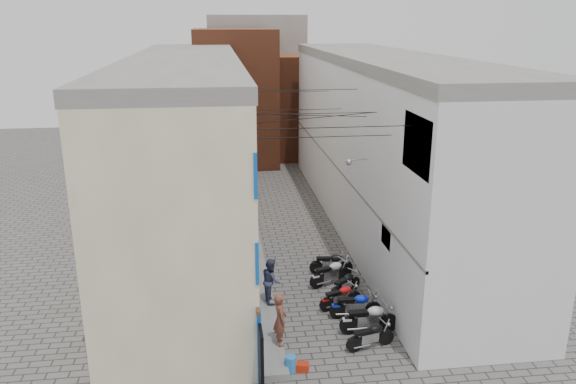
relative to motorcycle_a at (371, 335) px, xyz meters
name	(u,v)px	position (x,y,z in m)	size (l,w,h in m)	color
ground	(341,377)	(-1.33, -1.46, -0.51)	(90.00, 90.00, 0.00)	#5C5957
plinth	(249,229)	(-3.38, 11.54, -0.39)	(0.90, 26.00, 0.25)	slate
building_left	(188,149)	(-6.31, 11.49, 3.98)	(5.10, 27.00, 9.00)	beige
building_right	(383,143)	(3.67, 11.54, 3.99)	(5.94, 26.00, 9.00)	white
building_far_brick_left	(236,98)	(-3.33, 26.54, 4.49)	(6.00, 6.00, 10.00)	brown
building_far_brick_right	(298,106)	(1.67, 28.54, 3.49)	(5.00, 6.00, 8.00)	brown
building_far_concrete	(256,82)	(-1.33, 32.54, 4.99)	(8.00, 5.00, 11.00)	slate
far_shopfront	(266,154)	(-1.33, 23.74, 0.69)	(2.00, 0.30, 2.40)	black
overhead_wires	(304,111)	(-1.33, 6.18, 6.61)	(5.80, 13.02, 1.32)	black
motorcycle_a	(371,335)	(0.00, 0.00, 0.00)	(0.56, 1.78, 1.03)	black
motorcycle_b	(369,317)	(0.22, 0.98, 0.10)	(0.67, 2.13, 1.23)	silver
motorcycle_c	(356,304)	(0.00, 2.03, 0.06)	(0.62, 1.97, 1.14)	#0C22BA
motorcycle_d	(341,296)	(-0.39, 2.85, 0.01)	(0.57, 1.80, 1.04)	#AB0C0C
motorcycle_e	(346,283)	(0.04, 3.91, 0.00)	(0.56, 1.76, 1.02)	black
motorcycle_f	(331,272)	(-0.36, 4.86, 0.07)	(0.64, 2.02, 1.17)	silver
motorcycle_g	(331,262)	(-0.14, 5.89, 0.03)	(0.60, 1.89, 1.09)	black
person_a	(280,319)	(-3.03, 0.28, 0.66)	(0.67, 0.44, 1.84)	brown
person_b	(271,280)	(-3.03, 3.27, 0.62)	(0.86, 0.67, 1.76)	#3A3C57
water_jug_near	(289,365)	(-2.88, -0.96, -0.27)	(0.31, 0.31, 0.49)	blue
water_jug_far	(291,364)	(-2.83, -0.96, -0.25)	(0.34, 0.34, 0.53)	#2779C3
red_crate	(302,367)	(-2.47, -0.96, -0.39)	(0.41, 0.31, 0.26)	#AE230C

